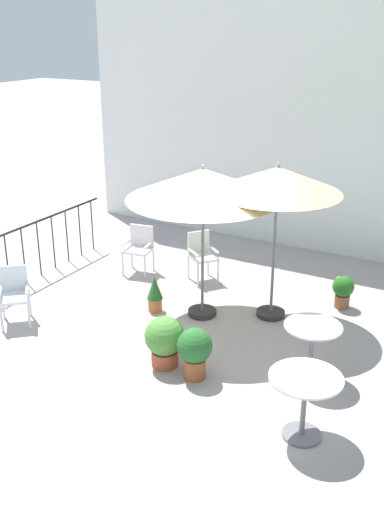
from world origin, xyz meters
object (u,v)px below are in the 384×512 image
object	(u,v)px
patio_umbrella_1	(203,185)
potted_plant_2	(343,290)
patio_chair_1	(139,246)
potted_plant_3	(195,350)
cafe_table_1	(305,395)
potted_plant_4	(155,293)
patio_umbrella_0	(278,182)
patio_chair_2	(201,253)
potted_plant_0	(165,340)
cafe_table_0	(312,342)
patio_chair_0	(14,291)

from	to	relation	value
patio_umbrella_1	potted_plant_2	distance (m)	2.86
patio_chair_1	potted_plant_3	bearing A→B (deg)	-44.85
cafe_table_1	potted_plant_4	world-z (taller)	cafe_table_1
patio_umbrella_0	patio_chair_2	size ratio (longest dim) A/B	2.81
potted_plant_3	potted_plant_4	bearing A→B (deg)	137.50
potted_plant_0	cafe_table_0	bearing A→B (deg)	20.13
patio_chair_1	patio_chair_2	distance (m)	1.16
patio_chair_0	patio_chair_2	xyz separation A→B (m)	(1.68, 2.77, 0.00)
patio_chair_1	potted_plant_0	bearing A→B (deg)	-50.15
potted_plant_0	patio_chair_0	bearing A→B (deg)	-179.08
cafe_table_0	potted_plant_0	bearing A→B (deg)	-159.87
patio_umbrella_1	patio_chair_1	xyz separation A→B (m)	(-1.80, 0.95, -1.57)
patio_chair_1	potted_plant_0	distance (m)	3.24
potted_plant_0	patio_umbrella_0	bearing A→B (deg)	71.68
patio_umbrella_0	cafe_table_0	size ratio (longest dim) A/B	3.19
patio_chair_2	potted_plant_0	size ratio (longest dim) A/B	1.23
cafe_table_1	patio_chair_1	bearing A→B (deg)	144.31
potted_plant_2	potted_plant_4	bearing A→B (deg)	-147.83
cafe_table_0	potted_plant_2	distance (m)	2.23
patio_chair_0	potted_plant_0	bearing A→B (deg)	0.92
patio_chair_0	cafe_table_1	bearing A→B (deg)	-5.58
potted_plant_4	cafe_table_1	bearing A→B (deg)	-30.16
patio_chair_0	potted_plant_4	size ratio (longest dim) A/B	1.46
patio_chair_0	patio_chair_1	xyz separation A→B (m)	(0.54, 2.53, 0.01)
patio_umbrella_1	patio_chair_2	bearing A→B (deg)	119.01
patio_chair_1	patio_chair_0	bearing A→B (deg)	-102.09
potted_plant_3	potted_plant_4	size ratio (longest dim) A/B	1.17
cafe_table_0	cafe_table_1	distance (m)	1.19
patio_umbrella_0	potted_plant_0	distance (m)	2.75
potted_plant_0	potted_plant_4	size ratio (longest dim) A/B	1.19
patio_umbrella_0	potted_plant_0	xyz separation A→B (m)	(-0.67, -2.02, -1.75)
patio_chair_1	potted_plant_4	world-z (taller)	patio_chair_1
cafe_table_1	patio_chair_2	distance (m)	4.42
patio_chair_0	patio_chair_1	bearing A→B (deg)	77.91
patio_chair_0	patio_chair_2	world-z (taller)	patio_chair_2
potted_plant_4	cafe_table_0	bearing A→B (deg)	-12.86
patio_umbrella_0	patio_chair_0	distance (m)	4.21
cafe_table_0	potted_plant_3	xyz separation A→B (m)	(-1.29, -0.71, -0.13)
patio_umbrella_0	patio_chair_0	bearing A→B (deg)	-147.87
cafe_table_1	potted_plant_2	distance (m)	3.41
potted_plant_0	potted_plant_3	world-z (taller)	potted_plant_0
patio_umbrella_0	patio_chair_2	xyz separation A→B (m)	(-1.61, 0.70, -1.63)
potted_plant_3	patio_chair_1	bearing A→B (deg)	135.15
cafe_table_0	potted_plant_0	xyz separation A→B (m)	(-1.77, -0.65, -0.14)
potted_plant_0	potted_plant_3	distance (m)	0.49
cafe_table_0	potted_plant_0	distance (m)	1.89
patio_chair_0	potted_plant_0	distance (m)	2.62
potted_plant_3	potted_plant_4	xyz separation A→B (m)	(-1.46, 1.33, -0.09)
patio_chair_1	potted_plant_0	xyz separation A→B (m)	(2.08, -2.49, -0.12)
patio_umbrella_1	cafe_table_1	world-z (taller)	patio_umbrella_1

